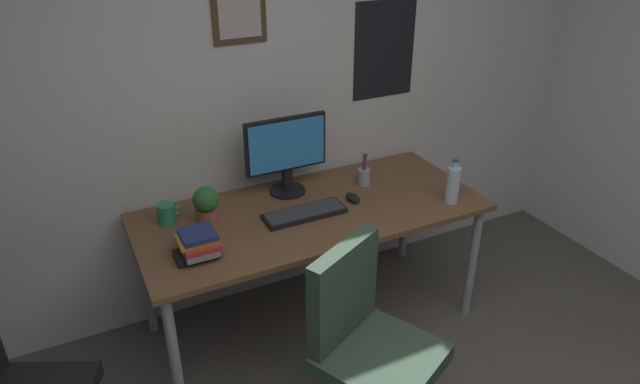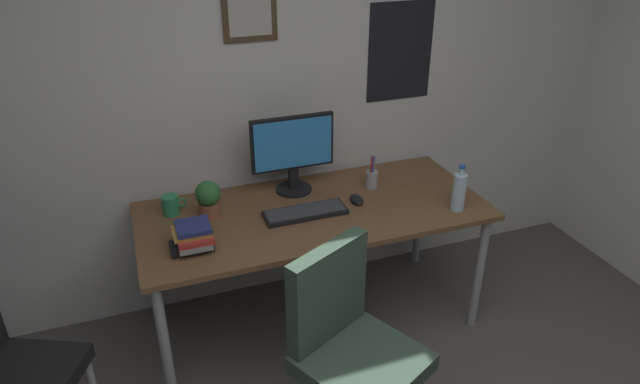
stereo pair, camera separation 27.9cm
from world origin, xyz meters
The scene contains 12 objects.
wall_back centered at (0.00, 2.15, 1.30)m, with size 4.40×0.10×2.60m.
desk centered at (0.04, 1.67, 0.68)m, with size 1.82×0.80×0.75m.
office_chair centered at (-0.07, 0.90, 0.53)m, with size 0.62×0.62×0.95m.
side_chair centered at (-1.44, 1.26, 0.50)m, with size 0.56×0.56×0.88m.
monitor centered at (0.01, 1.91, 0.99)m, with size 0.46×0.20×0.43m.
keyboard centered at (-0.02, 1.63, 0.76)m, with size 0.43×0.15×0.03m.
computer_mouse centered at (0.28, 1.66, 0.77)m, with size 0.06×0.11×0.04m.
water_bottle centered at (0.75, 1.41, 0.85)m, with size 0.07×0.07×0.25m.
coffee_mug_near centered at (-0.66, 1.87, 0.80)m, with size 0.12×0.09×0.10m.
potted_plant centered at (-0.48, 1.78, 0.85)m, with size 0.13×0.13×0.19m.
pen_cup centered at (0.43, 1.80, 0.80)m, with size 0.07×0.07×0.20m.
book_stack_left centered at (-0.60, 1.51, 0.81)m, with size 0.20×0.17×0.12m.
Camera 2 is at (-0.80, -0.76, 2.20)m, focal length 31.50 mm.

